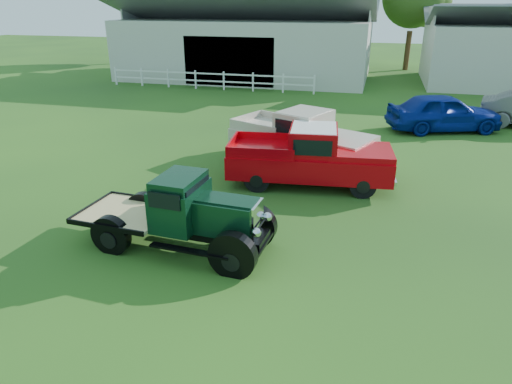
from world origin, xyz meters
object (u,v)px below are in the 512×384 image
(red_pickup, at_px, (309,156))
(misc_car_blue, at_px, (444,112))
(white_pickup, at_px, (301,139))
(vintage_flatbed, at_px, (178,212))

(red_pickup, bearing_deg, misc_car_blue, 52.72)
(misc_car_blue, bearing_deg, white_pickup, 120.18)
(vintage_flatbed, height_order, white_pickup, white_pickup)
(vintage_flatbed, xyz_separation_m, white_pickup, (1.79, 6.65, 0.05))
(white_pickup, distance_m, misc_car_blue, 8.36)
(vintage_flatbed, bearing_deg, white_pickup, 78.60)
(white_pickup, height_order, misc_car_blue, white_pickup)
(vintage_flatbed, bearing_deg, red_pickup, 67.57)
(vintage_flatbed, distance_m, white_pickup, 6.89)
(vintage_flatbed, relative_size, misc_car_blue, 0.94)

